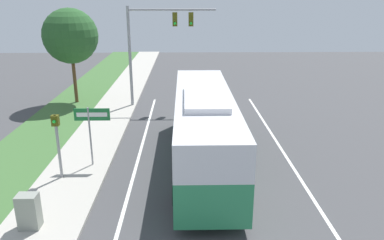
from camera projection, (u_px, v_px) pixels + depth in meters
The scene contains 10 objects.
ground_plane at pixel (221, 203), 14.17m from camera, with size 80.00×80.00×0.00m, color #424244.
sidewalk at pixel (56, 203), 14.02m from camera, with size 2.80×80.00×0.12m.
lane_divider_near at pixel (126, 204), 14.09m from camera, with size 0.14×30.00×0.01m.
lane_divider_far at pixel (315, 202), 14.24m from camera, with size 0.14×30.00×0.01m.
bus at pixel (204, 124), 16.92m from camera, with size 2.69×11.69×3.53m.
signal_gantry at pixel (154, 37), 25.13m from camera, with size 5.91×0.41×6.86m.
pedestrian_signal at pixel (57, 136), 15.36m from camera, with size 0.28×0.34×2.88m.
street_sign at pixel (91, 124), 16.53m from camera, with size 1.57×0.08×2.84m.
utility_cabinet at pixel (29, 211), 12.30m from camera, with size 0.67×0.49×1.21m.
roadside_tree at pixel (70, 36), 25.84m from camera, with size 3.80×3.80×6.63m.
Camera 1 is at (-1.35, -12.43, 7.45)m, focal length 35.00 mm.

